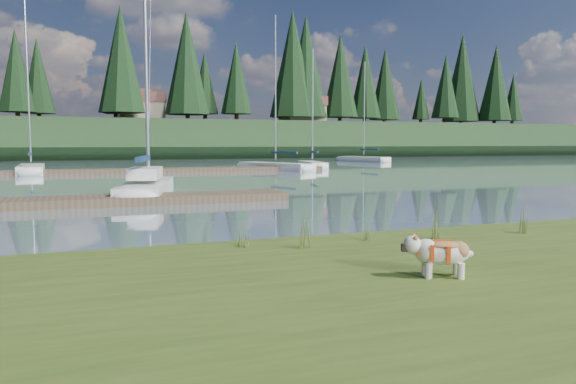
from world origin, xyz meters
name	(u,v)px	position (x,y,z in m)	size (l,w,h in m)	color
ground	(125,173)	(0.00, 30.00, 0.00)	(200.00, 200.00, 0.00)	gray
bank	(402,313)	(0.00, -6.00, 0.17)	(60.00, 9.00, 0.35)	#3E521A
ridge	(97,140)	(0.00, 73.00, 2.50)	(200.00, 20.00, 5.00)	#1C3118
bulldog	(441,251)	(1.07, -5.27, 0.70)	(0.96, 0.65, 0.57)	silver
sailboat_main	(149,184)	(-0.57, 12.60, 0.42)	(3.49, 8.36, 11.88)	white
dock_near	(60,202)	(-4.00, 9.00, 0.15)	(16.00, 2.00, 0.30)	#4C3D2C
dock_far	(154,170)	(2.00, 30.00, 0.15)	(26.00, 2.20, 0.30)	#4C3D2C
sailboat_bg_1	(32,168)	(-6.27, 33.17, 0.33)	(1.84, 8.38, 12.40)	white
sailboat_bg_3	(269,166)	(11.39, 31.25, 0.32)	(4.71, 8.34, 12.23)	white
sailboat_bg_4	(311,164)	(15.66, 32.69, 0.33)	(2.62, 6.89, 10.11)	white
sailboat_bg_5	(360,159)	(27.61, 46.02, 0.32)	(3.56, 8.12, 11.41)	white
weed_0	(304,231)	(0.15, -2.62, 0.65)	(0.17, 0.14, 0.72)	#475B23
weed_1	(366,231)	(1.50, -2.39, 0.53)	(0.17, 0.14, 0.42)	#475B23
weed_2	(440,222)	(2.92, -2.75, 0.67)	(0.17, 0.14, 0.77)	#475B23
weed_3	(244,235)	(-0.80, -2.18, 0.56)	(0.17, 0.14, 0.49)	#475B23
weed_4	(434,231)	(2.63, -2.96, 0.55)	(0.17, 0.14, 0.47)	#475B23
weed_5	(522,222)	(4.86, -2.79, 0.59)	(0.17, 0.14, 0.56)	#475B23
mud_lip	(276,253)	(0.00, -1.60, 0.07)	(60.00, 0.50, 0.14)	#33281C
conifer_3	(16,70)	(-10.00, 72.00, 11.74)	(4.84, 4.84, 12.25)	#382619
conifer_4	(121,59)	(3.00, 66.00, 13.09)	(6.16, 6.16, 15.10)	#382619
conifer_5	(205,83)	(15.00, 70.00, 10.83)	(3.96, 3.96, 10.35)	#382619
conifer_6	(293,64)	(28.00, 68.00, 13.99)	(7.04, 7.04, 17.00)	#382619
conifer_7	(365,81)	(42.00, 71.00, 12.19)	(5.28, 5.28, 13.20)	#382619
conifer_8	(446,86)	(55.00, 67.00, 11.51)	(4.62, 4.62, 11.77)	#382619
conifer_9	(495,83)	(68.00, 70.00, 12.87)	(5.94, 5.94, 14.62)	#382619
house_1	(141,106)	(6.00, 71.00, 7.31)	(6.30, 5.30, 4.65)	gray
house_2	(302,109)	(30.00, 69.00, 7.31)	(6.30, 5.30, 4.65)	gray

